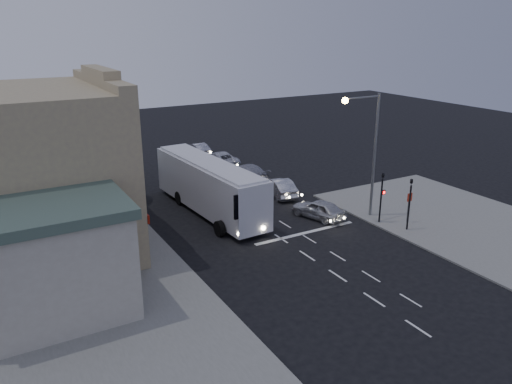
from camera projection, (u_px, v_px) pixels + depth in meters
ground at (298, 250)px, 31.72m from camera, size 120.00×120.00×0.00m
sidewalk_near at (486, 231)px, 34.53m from camera, size 12.00×24.00×0.12m
sidewalk_far at (61, 246)px, 32.16m from camera, size 12.00×50.00×0.12m
road_markings at (287, 228)px, 35.05m from camera, size 8.00×30.55×0.01m
tour_bus at (209, 185)px, 37.49m from camera, size 3.49×13.17×4.00m
car_suv at (319, 209)px, 36.70m from camera, size 2.85×4.50×1.43m
car_sedan_a at (280, 187)px, 41.59m from camera, size 2.36×4.67×1.47m
car_sedan_b at (247, 172)px, 45.62m from camera, size 2.20×5.33×1.54m
car_sedan_c at (220, 159)px, 50.39m from camera, size 2.61×5.41×1.49m
car_extra at (198, 149)px, 54.71m from camera, size 1.43×4.03×1.33m
traffic_signal_main at (382, 192)px, 35.17m from camera, size 0.25×0.35×4.10m
traffic_signal_side at (410, 198)px, 33.87m from camera, size 0.18×0.15×4.10m
regulatory_sign at (409, 203)px, 35.40m from camera, size 0.45×0.12×2.20m
streetlight at (369, 142)px, 35.17m from camera, size 3.32×0.44×9.00m
main_building at (34, 172)px, 30.09m from camera, size 10.12×12.00×11.00m
low_building_south at (52, 261)px, 23.53m from camera, size 7.40×5.40×5.70m
low_building_north at (24, 156)px, 40.74m from camera, size 9.40×9.40×6.50m
street_tree at (103, 148)px, 38.79m from camera, size 4.00×4.00×6.20m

